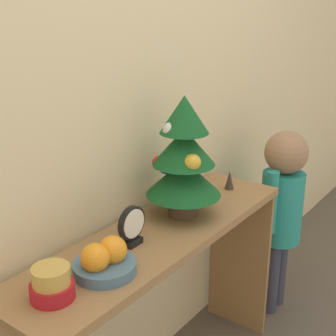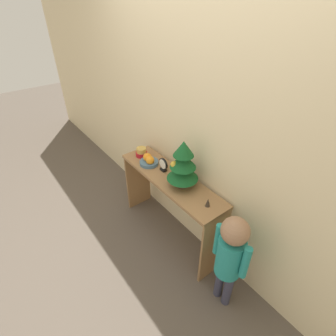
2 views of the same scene
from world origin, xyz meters
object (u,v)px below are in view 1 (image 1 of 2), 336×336
fruit_bowl (104,261)px  figurine (229,180)px  singing_bowl (52,284)px  mini_tree (183,157)px  desk_clock (132,226)px  child_figure (282,200)px

fruit_bowl → figurine: size_ratio=2.34×
fruit_bowl → figurine: fruit_bowl is taller
singing_bowl → mini_tree: bearing=1.8°
fruit_bowl → figurine: bearing=2.4°
desk_clock → child_figure: size_ratio=0.14×
mini_tree → desk_clock: bearing=179.6°
fruit_bowl → child_figure: bearing=-3.2°
mini_tree → singing_bowl: (-0.62, -0.02, -0.18)m
desk_clock → figurine: 0.60m
fruit_bowl → child_figure: size_ratio=0.20×
desk_clock → child_figure: bearing=-6.4°
fruit_bowl → figurine: 0.78m
figurine → fruit_bowl: bearing=-177.6°
singing_bowl → desk_clock: (0.34, 0.02, 0.02)m
desk_clock → child_figure: (0.95, -0.11, -0.21)m
mini_tree → fruit_bowl: mini_tree is taller
singing_bowl → figurine: size_ratio=1.50×
desk_clock → figurine: bearing=-1.2°
mini_tree → child_figure: bearing=-8.9°
singing_bowl → desk_clock: size_ratio=0.89×
singing_bowl → child_figure: child_figure is taller
fruit_bowl → desk_clock: desk_clock is taller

